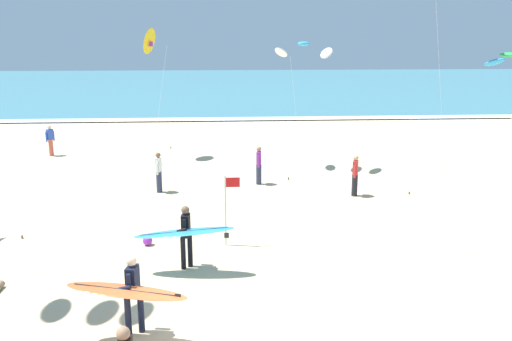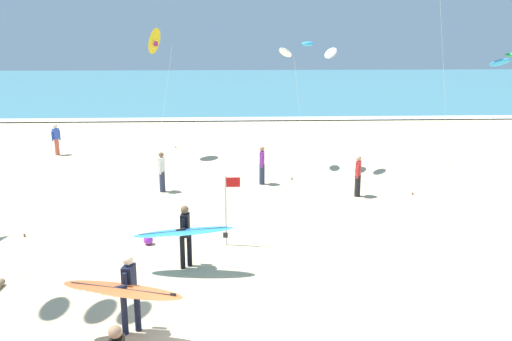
{
  "view_description": "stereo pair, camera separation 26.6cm",
  "coord_description": "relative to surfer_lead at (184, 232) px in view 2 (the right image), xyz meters",
  "views": [
    {
      "loc": [
        -0.05,
        -9.38,
        5.93
      ],
      "look_at": [
        0.9,
        5.06,
        2.35
      ],
      "focal_mm": 37.98,
      "sensor_mm": 36.0,
      "label": 1
    },
    {
      "loc": [
        0.22,
        -9.39,
        5.93
      ],
      "look_at": [
        0.9,
        5.06,
        2.35
      ],
      "focal_mm": 37.98,
      "sensor_mm": 36.0,
      "label": 2
    }
  ],
  "objects": [
    {
      "name": "ocean_water",
      "position": [
        1.01,
        55.93,
        -1.01
      ],
      "size": [
        160.0,
        60.0,
        0.08
      ],
      "primitive_type": "cube",
      "color": "teal",
      "rests_on": "ground"
    },
    {
      "name": "shoreline_foam",
      "position": [
        1.01,
        26.23,
        -0.97
      ],
      "size": [
        160.0,
        1.63,
        0.01
      ],
      "primitive_type": "cube",
      "color": "white",
      "rests_on": "ocean_water"
    },
    {
      "name": "surfer_lead",
      "position": [
        0.0,
        0.0,
        0.0
      ],
      "size": [
        2.61,
        1.01,
        1.71
      ],
      "color": "black",
      "rests_on": "ground"
    },
    {
      "name": "surfer_trailing",
      "position": [
        -0.89,
        -3.21,
        -0.0
      ],
      "size": [
        2.48,
        1.11,
        1.71
      ],
      "color": "black",
      "rests_on": "ground"
    },
    {
      "name": "kite_delta_golden_mid",
      "position": [
        -2.45,
        13.88,
        4.67
      ],
      "size": [
        1.1,
        2.85,
        6.37
      ],
      "color": "yellow",
      "rests_on": "ground"
    },
    {
      "name": "kite_arc_cobalt_close",
      "position": [
        4.67,
        11.09,
        4.31
      ],
      "size": [
        2.84,
        3.18,
        5.73
      ],
      "color": "white",
      "rests_on": "ground"
    },
    {
      "name": "bystander_blue_top",
      "position": [
        -7.71,
        14.57,
        -0.24
      ],
      "size": [
        0.35,
        0.4,
        1.59
      ],
      "color": "#D8593F",
      "rests_on": "ground"
    },
    {
      "name": "bystander_purple_top",
      "position": [
        2.5,
        8.38,
        -0.24
      ],
      "size": [
        0.22,
        0.5,
        1.59
      ],
      "color": "#2D334C",
      "rests_on": "ground"
    },
    {
      "name": "bystander_red_top",
      "position": [
        6.03,
        6.45,
        -0.24
      ],
      "size": [
        0.28,
        0.48,
        1.59
      ],
      "color": "black",
      "rests_on": "ground"
    },
    {
      "name": "bystander_white_top",
      "position": [
        -1.48,
        7.45,
        -0.24
      ],
      "size": [
        0.22,
        0.5,
        1.59
      ],
      "color": "#2D334C",
      "rests_on": "ground"
    },
    {
      "name": "lifeguard_flag",
      "position": [
        1.12,
        1.72,
        0.21
      ],
      "size": [
        0.45,
        0.05,
        2.1
      ],
      "color": "silver",
      "rests_on": "ground"
    },
    {
      "name": "beach_ball",
      "position": [
        -1.23,
        1.86,
        -0.91
      ],
      "size": [
        0.28,
        0.28,
        0.28
      ],
      "primitive_type": "sphere",
      "color": "purple",
      "rests_on": "ground"
    }
  ]
}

